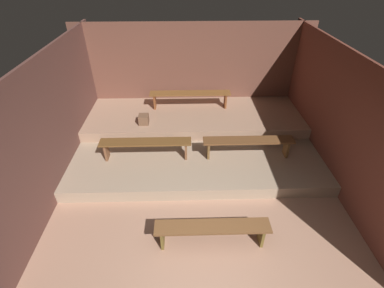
{
  "coord_description": "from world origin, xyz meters",
  "views": [
    {
      "loc": [
        -0.26,
        -2.22,
        4.16
      ],
      "look_at": [
        -0.11,
        3.04,
        0.47
      ],
      "focal_mm": 26.01,
      "sensor_mm": 36.0,
      "label": 1
    }
  ],
  "objects": [
    {
      "name": "wall_back",
      "position": [
        0.0,
        5.39,
        1.32
      ],
      "size": [
        6.47,
        0.06,
        2.65
      ],
      "primitive_type": "cube",
      "color": "brown",
      "rests_on": "ground"
    },
    {
      "name": "bench_middle_center",
      "position": [
        -0.11,
        4.74,
        0.89
      ],
      "size": [
        2.19,
        0.31,
        0.45
      ],
      "color": "brown",
      "rests_on": "platform_middle"
    },
    {
      "name": "platform_lower",
      "position": [
        0.0,
        3.54,
        0.13
      ],
      "size": [
        5.67,
        3.64,
        0.27
      ],
      "primitive_type": "cube",
      "color": "gray",
      "rests_on": "ground"
    },
    {
      "name": "bench_floor_center",
      "position": [
        0.16,
        0.72,
        0.36
      ],
      "size": [
        1.91,
        0.31,
        0.45
      ],
      "color": "brown",
      "rests_on": "ground"
    },
    {
      "name": "wooden_crate_middle",
      "position": [
        -1.3,
        3.88,
        0.65
      ],
      "size": [
        0.24,
        0.24,
        0.24
      ],
      "primitive_type": "cube",
      "color": "brown",
      "rests_on": "platform_middle"
    },
    {
      "name": "bench_lower_left",
      "position": [
        -1.14,
        2.82,
        0.63
      ],
      "size": [
        2.01,
        0.31,
        0.45
      ],
      "color": "brown",
      "rests_on": "platform_lower"
    },
    {
      "name": "wall_left",
      "position": [
        -2.87,
        2.68,
        1.32
      ],
      "size": [
        0.06,
        6.16,
        2.65
      ],
      "primitive_type": "cube",
      "color": "brown",
      "rests_on": "ground"
    },
    {
      "name": "ground",
      "position": [
        0.0,
        2.68,
        -0.04
      ],
      "size": [
        6.47,
        6.16,
        0.08
      ],
      "primitive_type": "cube",
      "color": "#A57961"
    },
    {
      "name": "wall_right",
      "position": [
        2.87,
        2.68,
        1.32
      ],
      "size": [
        0.06,
        6.16,
        2.65
      ],
      "primitive_type": "cube",
      "color": "brown",
      "rests_on": "ground"
    },
    {
      "name": "bench_lower_right",
      "position": [
        1.14,
        2.82,
        0.63
      ],
      "size": [
        2.01,
        0.31,
        0.45
      ],
      "color": "brown",
      "rests_on": "platform_lower"
    },
    {
      "name": "platform_middle",
      "position": [
        0.0,
        4.41,
        0.4
      ],
      "size": [
        5.67,
        1.9,
        0.27
      ],
      "primitive_type": "cube",
      "color": "#A27D64",
      "rests_on": "platform_lower"
    }
  ]
}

